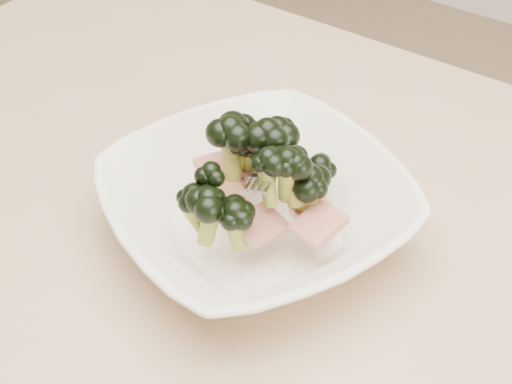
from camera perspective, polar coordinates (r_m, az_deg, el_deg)
dining_table at (r=0.69m, az=2.66°, el=-12.42°), size 1.20×0.80×0.75m
broccoli_dish at (r=0.62m, az=0.06°, el=-0.69°), size 0.34×0.34×0.12m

